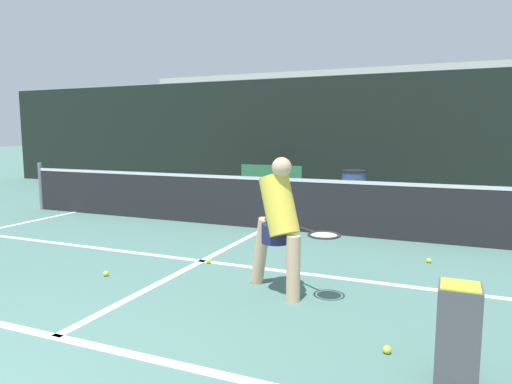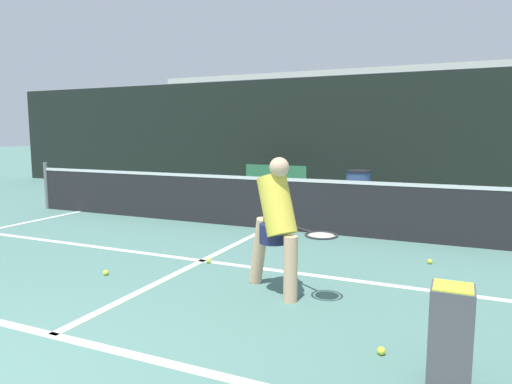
% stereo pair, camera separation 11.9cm
% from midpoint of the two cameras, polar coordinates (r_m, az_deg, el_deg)
% --- Properties ---
extents(court_baseline_near, '(11.00, 0.10, 0.01)m').
position_cam_midpoint_polar(court_baseline_near, '(4.46, -24.54, -16.13)').
color(court_baseline_near, white).
rests_on(court_baseline_near, ground).
extents(court_service_line, '(8.25, 0.10, 0.01)m').
position_cam_midpoint_polar(court_service_line, '(6.33, -7.31, -8.54)').
color(court_service_line, white).
rests_on(court_service_line, ground).
extents(court_center_mark, '(0.10, 4.84, 0.01)m').
position_cam_midpoint_polar(court_center_mark, '(6.24, -7.82, -8.79)').
color(court_center_mark, white).
rests_on(court_center_mark, ground).
extents(net, '(11.09, 0.09, 1.07)m').
position_cam_midpoint_polar(net, '(8.26, 0.71, -1.13)').
color(net, slate).
rests_on(net, ground).
extents(fence_back, '(24.00, 0.06, 3.32)m').
position_cam_midpoint_polar(fence_back, '(13.00, 9.23, 6.94)').
color(fence_back, black).
rests_on(fence_back, ground).
extents(player_practicing, '(1.21, 0.65, 1.49)m').
position_cam_midpoint_polar(player_practicing, '(4.88, 2.18, -3.65)').
color(player_practicing, '#DBAD84').
rests_on(player_practicing, ground).
extents(tennis_ball_scattered_0, '(0.07, 0.07, 0.07)m').
position_cam_midpoint_polar(tennis_ball_scattered_0, '(6.21, -6.51, -8.56)').
color(tennis_ball_scattered_0, '#D1E033').
rests_on(tennis_ball_scattered_0, ground).
extents(tennis_ball_scattered_1, '(0.07, 0.07, 0.07)m').
position_cam_midpoint_polar(tennis_ball_scattered_1, '(5.95, -18.81, -9.63)').
color(tennis_ball_scattered_1, '#D1E033').
rests_on(tennis_ball_scattered_1, ground).
extents(tennis_ball_scattered_2, '(0.07, 0.07, 0.07)m').
position_cam_midpoint_polar(tennis_ball_scattered_2, '(6.59, 20.31, -8.04)').
color(tennis_ball_scattered_2, '#D1E033').
rests_on(tennis_ball_scattered_2, ground).
extents(tennis_ball_scattered_3, '(0.07, 0.07, 0.07)m').
position_cam_midpoint_polar(tennis_ball_scattered_3, '(3.94, 15.20, -18.48)').
color(tennis_ball_scattered_3, '#D1E033').
rests_on(tennis_ball_scattered_3, ground).
extents(ball_hopper, '(0.28, 0.28, 0.71)m').
position_cam_midpoint_polar(ball_hopper, '(3.55, 22.99, -15.81)').
color(ball_hopper, '#4C4C51').
rests_on(ball_hopper, ground).
extents(courtside_bench, '(1.81, 0.45, 0.86)m').
position_cam_midpoint_polar(courtside_bench, '(12.43, 1.40, 1.57)').
color(courtside_bench, '#33724C').
rests_on(courtside_bench, ground).
extents(trash_bin, '(0.63, 0.63, 0.81)m').
position_cam_midpoint_polar(trash_bin, '(11.73, 11.82, 0.72)').
color(trash_bin, '#384C7F').
rests_on(trash_bin, ground).
extents(parked_car, '(1.87, 4.05, 1.31)m').
position_cam_midpoint_polar(parked_car, '(15.78, 3.61, 3.07)').
color(parked_car, maroon).
rests_on(parked_car, ground).
extents(tree_west, '(3.13, 3.13, 3.64)m').
position_cam_midpoint_polar(tree_west, '(19.21, 5.61, 11.57)').
color(tree_west, brown).
rests_on(tree_west, ground).
extents(building_far, '(36.00, 2.40, 5.94)m').
position_cam_midpoint_polar(building_far, '(31.85, 17.55, 9.27)').
color(building_far, beige).
rests_on(building_far, ground).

